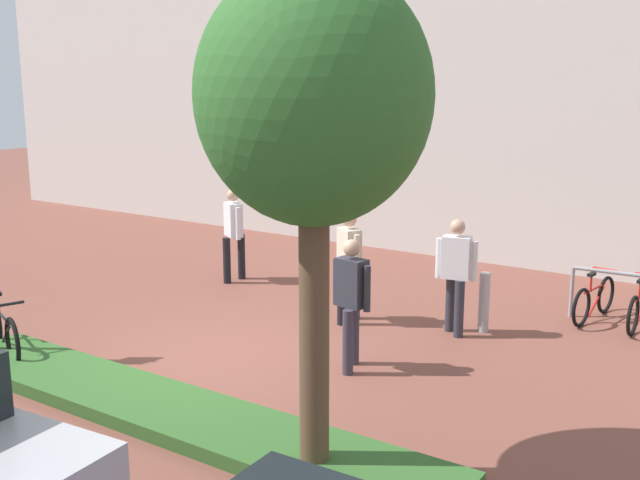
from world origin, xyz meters
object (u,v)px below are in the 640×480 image
Objects in this scene: bollard_steel at (484,302)px; person_suited_dark at (351,296)px; tree_sidewalk at (314,101)px; bike_at_sign at (3,330)px; person_casual_tan at (456,269)px; person_shirt_white at (349,260)px; person_shirt_blue at (234,229)px.

person_suited_dark is at bearing -109.91° from bollard_steel.
tree_sidewalk reaches higher than person_suited_dark.
bollard_steel is at bearing 70.09° from person_suited_dark.
person_suited_dark is (4.19, 2.19, 0.63)m from bike_at_sign.
bike_at_sign is 0.92× the size of person_suited_dark.
person_suited_dark and person_casual_tan have the same top height.
tree_sidewalk reaches higher than person_casual_tan.
bollard_steel is (-0.25, 4.83, -3.06)m from tree_sidewalk.
person_shirt_white and person_casual_tan have the same top height.
person_casual_tan is at bearing 41.66° from bike_at_sign.
person_suited_dark is (-0.86, -2.37, 0.53)m from bollard_steel.
tree_sidewalk reaches higher than bollard_steel.
bike_at_sign is 0.92× the size of person_shirt_white.
bike_at_sign is 4.77m from person_suited_dark.
tree_sidewalk is at bearing -82.81° from person_casual_tan.
tree_sidewalk is 2.73× the size of person_suited_dark.
bike_at_sign is at bearing -138.34° from person_casual_tan.
person_suited_dark is 1.00× the size of person_shirt_blue.
bike_at_sign is 6.80m from bollard_steel.
person_suited_dark is at bearing -57.48° from person_shirt_white.
person_casual_tan is (0.54, 2.03, 0.00)m from person_suited_dark.
person_shirt_white is 1.00× the size of person_suited_dark.
tree_sidewalk is 2.73× the size of person_casual_tan.
bollard_steel is 4.99m from person_shirt_blue.
person_casual_tan reaches higher than bike_at_sign.
person_shirt_white is at bearing -166.98° from person_casual_tan.
person_shirt_blue is (-3.04, 0.88, 0.00)m from person_shirt_white.
bike_at_sign is (-5.30, 0.28, -3.16)m from tree_sidewalk.
person_shirt_blue is (-4.96, 0.17, 0.53)m from bollard_steel.
bike_at_sign is at bearing 177.00° from tree_sidewalk.
bike_at_sign is 0.92× the size of person_casual_tan.
person_shirt_blue is (-4.10, 2.54, 0.00)m from person_suited_dark.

